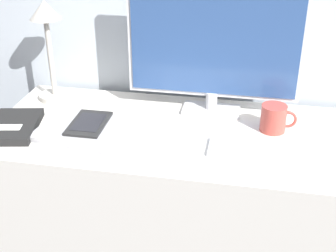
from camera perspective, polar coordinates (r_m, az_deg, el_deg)
name	(u,v)px	position (r m, az deg, el deg)	size (l,w,h in m)	color
desk	(197,219)	(1.80, 3.59, -11.20)	(1.44, 0.58, 0.74)	silver
monitor	(214,46)	(1.66, 5.65, 9.73)	(0.62, 0.11, 0.47)	silver
keyboard	(254,150)	(1.50, 10.39, -2.94)	(0.28, 0.11, 0.01)	silver
laptop	(88,130)	(1.61, -9.67, -0.53)	(0.36, 0.28, 0.02)	#A3A3A8
ereader	(89,123)	(1.62, -9.64, 0.34)	(0.12, 0.19, 0.01)	black
desk_lamp	(48,35)	(1.81, -14.45, 10.67)	(0.12, 0.12, 0.38)	#BCB7AD
notebook	(14,126)	(1.69, -18.29, -0.03)	(0.20, 0.26, 0.03)	black
coffee_mug	(274,118)	(1.62, 12.81, 0.93)	(0.12, 0.09, 0.09)	#B7473D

